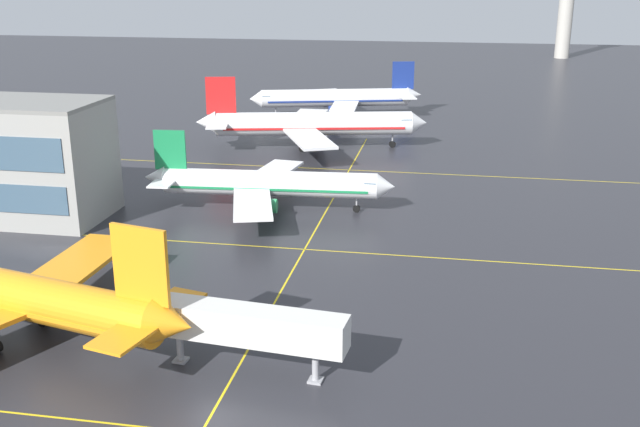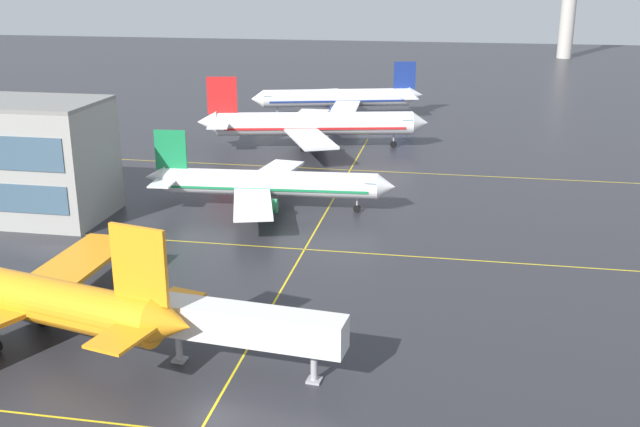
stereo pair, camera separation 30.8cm
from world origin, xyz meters
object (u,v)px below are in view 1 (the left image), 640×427
at_px(airliner_third_row, 311,124).
at_px(airliner_far_left_stand, 337,98).
at_px(airliner_front_gate, 2,292).
at_px(jet_bridge, 216,321).
at_px(airliner_second_row, 266,184).

xyz_separation_m(airliner_third_row, airliner_far_left_stand, (-0.14, 31.36, -0.39)).
height_order(airliner_front_gate, airliner_third_row, airliner_third_row).
height_order(airliner_far_left_stand, jet_bridge, airliner_far_left_stand).
height_order(airliner_second_row, airliner_third_row, airliner_third_row).
height_order(airliner_third_row, airliner_far_left_stand, airliner_third_row).
relative_size(airliner_second_row, airliner_third_row, 0.82).
relative_size(airliner_third_row, airliner_far_left_stand, 1.10).
relative_size(airliner_front_gate, jet_bridge, 2.07).
xyz_separation_m(airliner_front_gate, jet_bridge, (19.83, -1.93, -0.09)).
xyz_separation_m(airliner_second_row, jet_bridge, (6.37, -41.32, 0.48)).
bearing_deg(jet_bridge, airliner_third_row, 95.44).
bearing_deg(airliner_front_gate, airliner_second_row, 71.13).
relative_size(airliner_second_row, airliner_far_left_stand, 0.91).
bearing_deg(airliner_second_row, airliner_third_row, 91.63).
bearing_deg(jet_bridge, airliner_front_gate, 174.43).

